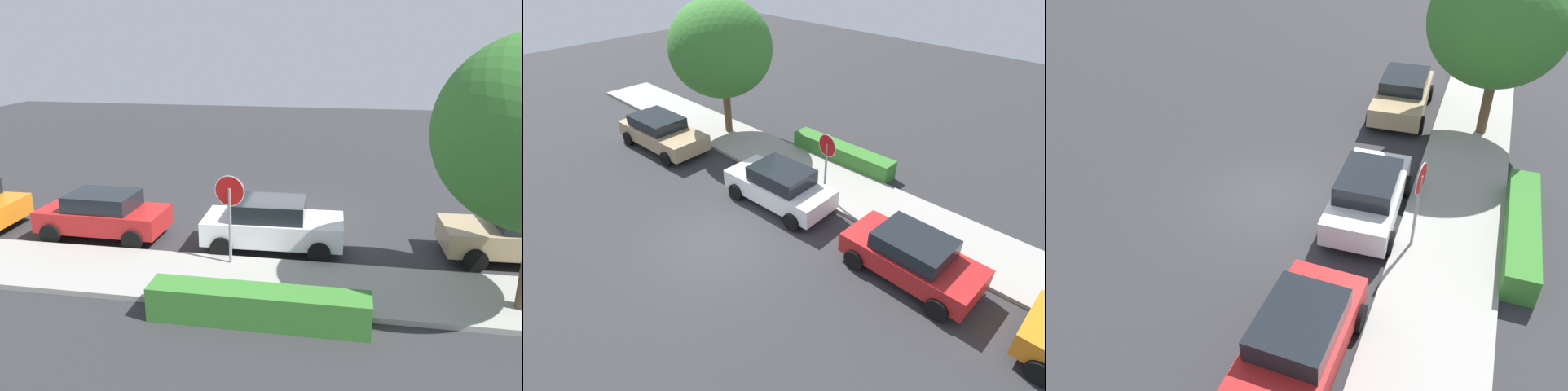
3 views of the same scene
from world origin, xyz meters
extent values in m
plane|color=#2D2D30|center=(0.00, 0.00, 0.00)|extent=(60.00, 60.00, 0.00)
cube|color=#9E9B93|center=(0.00, 5.36, 0.07)|extent=(32.00, 2.73, 0.14)
cylinder|color=gray|center=(0.85, 4.44, 1.13)|extent=(0.08, 0.08, 2.26)
cylinder|color=white|center=(0.85, 4.44, 2.18)|extent=(0.83, 0.13, 0.84)
cylinder|color=red|center=(0.85, 4.44, 2.18)|extent=(0.78, 0.13, 0.78)
cube|color=white|center=(-0.10, 2.98, 0.65)|extent=(4.12, 1.89, 0.69)
cube|color=black|center=(0.02, 2.99, 1.26)|extent=(2.12, 1.62, 0.53)
cylinder|color=black|center=(1.25, 3.91, 0.32)|extent=(0.65, 0.24, 0.64)
cylinder|color=black|center=(1.31, 2.15, 0.32)|extent=(0.65, 0.24, 0.64)
cylinder|color=black|center=(-1.52, 3.82, 0.32)|extent=(0.65, 0.24, 0.64)
cylinder|color=black|center=(-1.46, 2.06, 0.32)|extent=(0.65, 0.24, 0.64)
cube|color=red|center=(5.28, 2.93, 0.63)|extent=(3.96, 1.84, 0.64)
cube|color=black|center=(5.27, 2.93, 1.20)|extent=(2.08, 1.58, 0.50)
cylinder|color=black|center=(3.97, 3.83, 0.32)|extent=(0.65, 0.24, 0.64)
cylinder|color=black|center=(3.93, 2.09, 0.32)|extent=(0.65, 0.24, 0.64)
cube|color=tan|center=(-7.16, 2.55, 0.64)|extent=(4.54, 2.08, 0.68)
cube|color=black|center=(-7.50, 2.54, 1.21)|extent=(2.41, 1.76, 0.47)
cylinder|color=black|center=(-5.68, 3.56, 0.32)|extent=(0.65, 0.25, 0.64)
cylinder|color=black|center=(-5.60, 1.67, 0.32)|extent=(0.65, 0.25, 0.64)
cylinder|color=black|center=(-8.72, 3.44, 0.32)|extent=(0.65, 0.25, 0.64)
cylinder|color=black|center=(-8.64, 1.55, 0.32)|extent=(0.65, 0.25, 0.64)
cylinder|color=brown|center=(-6.27, 5.67, 1.39)|extent=(0.35, 0.35, 2.77)
ellipsoid|color=#387A2D|center=(-6.19, 5.51, 4.14)|extent=(4.61, 4.61, 4.28)
cube|color=#387A2D|center=(-0.39, 7.13, 0.40)|extent=(4.89, 0.81, 0.80)
camera|label=1|loc=(-2.17, 16.88, 6.00)|focal=35.00mm
camera|label=2|loc=(8.72, -5.87, 8.60)|focal=28.00mm
camera|label=3|loc=(11.46, 5.34, 8.94)|focal=35.00mm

